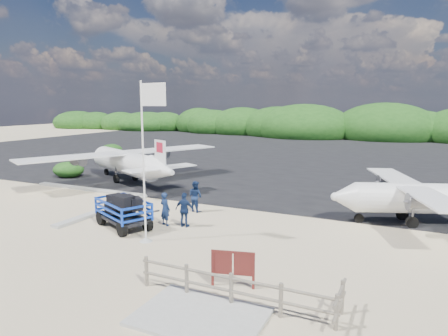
# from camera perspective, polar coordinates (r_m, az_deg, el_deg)

# --- Properties ---
(ground) EXTENTS (160.00, 160.00, 0.00)m
(ground) POSITION_cam_1_polar(r_m,az_deg,el_deg) (19.15, -9.39, -8.65)
(ground) COLOR beige
(asphalt_apron) EXTENTS (90.00, 50.00, 0.04)m
(asphalt_apron) POSITION_cam_1_polar(r_m,az_deg,el_deg) (46.50, 12.05, 1.91)
(asphalt_apron) COLOR #B2B2B2
(asphalt_apron) RESTS_ON ground
(lagoon) EXTENTS (9.00, 7.00, 0.40)m
(lagoon) POSITION_cam_1_polar(r_m,az_deg,el_deg) (26.13, -23.99, -4.46)
(lagoon) COLOR #B2B2B2
(lagoon) RESTS_ON ground
(walkway_pad) EXTENTS (3.50, 2.50, 0.10)m
(walkway_pad) POSITION_cam_1_polar(r_m,az_deg,el_deg) (11.78, -3.48, -20.62)
(walkway_pad) COLOR #B2B2B2
(walkway_pad) RESTS_ON ground
(vegetation_band) EXTENTS (124.00, 8.00, 4.40)m
(vegetation_band) POSITION_cam_1_polar(r_m,az_deg,el_deg) (70.95, 16.72, 4.24)
(vegetation_band) COLOR #B2B2B2
(vegetation_band) RESTS_ON ground
(fence) EXTENTS (6.40, 2.00, 1.10)m
(fence) POSITION_cam_1_polar(r_m,az_deg,el_deg) (12.37, 1.03, -19.05)
(fence) COLOR #B2B2B2
(fence) RESTS_ON ground
(baggage_cart) EXTENTS (3.68, 3.01, 1.60)m
(baggage_cart) POSITION_cam_1_polar(r_m,az_deg,el_deg) (19.74, -14.11, -8.26)
(baggage_cart) COLOR #0D3ACB
(baggage_cart) RESTS_ON ground
(flagpole) EXTENTS (1.42, 0.78, 6.75)m
(flagpole) POSITION_cam_1_polar(r_m,az_deg,el_deg) (17.69, -11.08, -10.23)
(flagpole) COLOR white
(flagpole) RESTS_ON ground
(signboard) EXTENTS (1.50, 0.50, 1.24)m
(signboard) POSITION_cam_1_polar(r_m,az_deg,el_deg) (13.43, 1.26, -16.63)
(signboard) COLOR maroon
(signboard) RESTS_ON ground
(crew_a) EXTENTS (0.67, 0.52, 1.62)m
(crew_a) POSITION_cam_1_polar(r_m,az_deg,el_deg) (19.53, -8.42, -5.79)
(crew_a) COLOR #14254C
(crew_a) RESTS_ON ground
(crew_b) EXTENTS (0.96, 0.83, 1.69)m
(crew_b) POSITION_cam_1_polar(r_m,az_deg,el_deg) (21.74, -4.12, -4.04)
(crew_b) COLOR #14254C
(crew_b) RESTS_ON ground
(crew_c) EXTENTS (0.99, 0.43, 1.67)m
(crew_c) POSITION_cam_1_polar(r_m,az_deg,el_deg) (19.13, -5.64, -5.98)
(crew_c) COLOR #14254C
(crew_c) RESTS_ON ground
(aircraft_small) EXTENTS (10.46, 10.46, 2.93)m
(aircraft_small) POSITION_cam_1_polar(r_m,az_deg,el_deg) (52.23, 0.64, 2.92)
(aircraft_small) COLOR #B2B2B2
(aircraft_small) RESTS_ON ground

